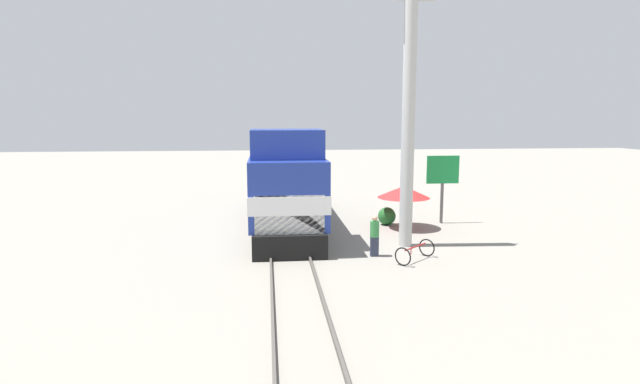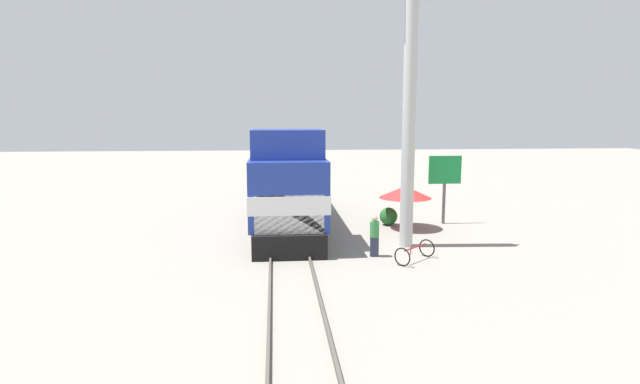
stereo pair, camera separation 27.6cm
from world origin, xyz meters
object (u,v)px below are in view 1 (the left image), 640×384
Objects in this scene: locomotive at (284,186)px; person_bystander at (375,234)px; billboard_sign at (443,174)px; bicycle at (415,252)px; utility_pole at (409,109)px; vendor_umbrella at (404,192)px.

person_bystander is at bearing -60.62° from locomotive.
billboard_sign reaches higher than bicycle.
utility_pole is 5.17m from person_bystander.
bicycle is (-3.25, -6.34, -2.10)m from billboard_sign.
locomotive is 8.09m from bicycle.
locomotive is 7.36m from utility_pole.
billboard_sign is at bearing 110.87° from bicycle.
vendor_umbrella is (0.79, 3.22, -3.80)m from utility_pole.
vendor_umbrella is at bearing -10.59° from locomotive.
utility_pole is 7.01× the size of person_bystander.
bicycle is (-1.04, -5.44, -1.40)m from vendor_umbrella.
locomotive is 6.63m from person_bystander.
vendor_umbrella is (5.60, -1.05, -0.22)m from locomotive.
vendor_umbrella is 1.43× the size of bicycle.
billboard_sign is 2.14× the size of person_bystander.
locomotive is 1.17× the size of utility_pole.
utility_pole is 5.97m from billboard_sign.
person_bystander is at bearing -138.30° from utility_pole.
person_bystander reaches higher than bicycle.
utility_pole is at bearing -125.95° from billboard_sign.
person_bystander is at bearing -162.27° from bicycle.
billboard_sign is at bearing -1.04° from locomotive.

